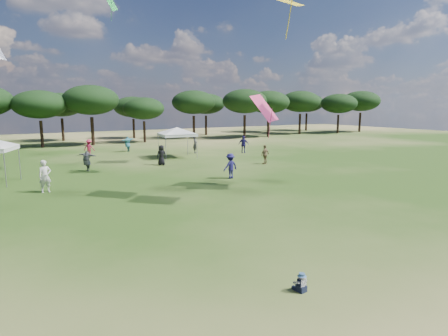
{
  "coord_description": "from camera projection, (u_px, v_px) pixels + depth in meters",
  "views": [
    {
      "loc": [
        -6.63,
        -5.42,
        5.01
      ],
      "look_at": [
        0.13,
        6.0,
        2.79
      ],
      "focal_mm": 30.0,
      "sensor_mm": 36.0,
      "label": 1
    }
  ],
  "objects": [
    {
      "name": "tent_right",
      "position": [
        177.0,
        129.0,
        36.14
      ],
      "size": [
        6.45,
        6.45,
        3.24
      ],
      "rotation": [
        0.0,
        0.0,
        -0.14
      ],
      "color": "gray",
      "rests_on": "ground"
    },
    {
      "name": "festival_crowd",
      "position": [
        99.0,
        157.0,
        30.64
      ],
      "size": [
        29.71,
        21.81,
        1.9
      ],
      "color": "navy",
      "rests_on": "ground"
    },
    {
      "name": "ground",
      "position": [
        350.0,
        322.0,
        8.76
      ],
      "size": [
        140.0,
        140.0,
        0.0
      ],
      "primitive_type": "plane",
      "color": "#2D4A16",
      "rests_on": "ground"
    },
    {
      "name": "tree_line",
      "position": [
        79.0,
        102.0,
        49.3
      ],
      "size": [
        108.78,
        17.63,
        7.77
      ],
      "color": "black",
      "rests_on": "ground"
    },
    {
      "name": "toddler",
      "position": [
        301.0,
        283.0,
        10.17
      ],
      "size": [
        0.36,
        0.4,
        0.53
      ],
      "rotation": [
        0.0,
        0.0,
        0.09
      ],
      "color": "black",
      "rests_on": "ground"
    }
  ]
}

